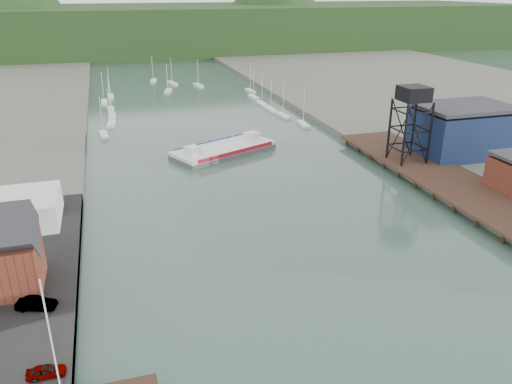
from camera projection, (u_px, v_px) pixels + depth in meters
east_pier at (452, 181)px, 97.21m from camera, size 14.00×70.00×2.45m
white_shed at (0, 212)px, 79.32m from camera, size 18.00×12.00×4.50m
flagpole at (50, 336)px, 45.42m from camera, size 0.16×0.16×12.00m
lift_tower at (413, 98)px, 102.92m from camera, size 6.50×6.50×16.00m
blue_shed at (462, 131)px, 111.97m from camera, size 20.50×14.50×11.30m
marina_sailboats at (186, 102)px, 170.68m from camera, size 57.71×92.65×0.90m
distant_hills at (136, 33)px, 309.92m from camera, size 500.00×120.00×80.00m
chain_ferry at (224, 149)px, 119.00m from camera, size 26.68×19.32×3.57m
car_west_a at (46, 371)px, 48.78m from camera, size 3.77×1.63×1.27m
car_west_b at (36, 304)px, 58.92m from camera, size 4.85×2.83×1.51m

